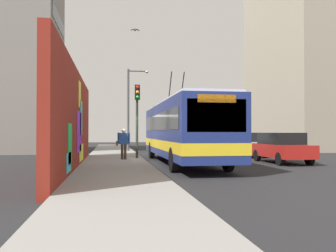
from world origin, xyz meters
TOP-DOWN VIEW (x-y plane):
  - ground_plane at (0.00, 0.00)m, footprint 80.00×80.00m
  - sidewalk_slab at (0.00, 1.60)m, footprint 48.00×3.20m
  - graffiti_wall at (-3.57, 3.35)m, footprint 14.85×0.32m
  - building_far_left at (11.45, 9.20)m, footprint 8.11×6.21m
  - building_far_right at (12.79, -17.00)m, footprint 12.80×8.13m
  - city_bus at (-1.34, -1.80)m, footprint 12.33×2.53m
  - parked_car_red at (-1.76, -7.00)m, footprint 4.18×1.76m
  - parked_car_white at (3.46, -7.00)m, footprint 4.17×1.91m
  - parked_car_navy at (8.81, -7.00)m, footprint 4.36×1.79m
  - pedestrian_midblock at (0.06, 1.14)m, footprint 0.22×0.74m
  - traffic_light at (0.82, 0.35)m, footprint 0.49×0.28m
  - street_lamp at (9.12, 0.26)m, footprint 0.44×1.71m
  - flying_pigeons at (0.40, 0.62)m, footprint 5.85×1.17m

SIDE VIEW (x-z plane):
  - ground_plane at x=0.00m, z-range 0.00..0.00m
  - sidewalk_slab at x=0.00m, z-range 0.00..0.15m
  - parked_car_red at x=-1.76m, z-range 0.04..1.62m
  - parked_car_navy at x=8.81m, z-range 0.04..1.62m
  - parked_car_white at x=3.46m, z-range 0.04..1.62m
  - pedestrian_midblock at x=0.06m, z-range 0.29..1.93m
  - city_bus at x=-1.34m, z-range -0.71..4.21m
  - graffiti_wall at x=-3.57m, z-range -0.01..4.22m
  - traffic_light at x=0.82m, z-range 0.87..5.01m
  - street_lamp at x=9.12m, z-range 0.63..7.09m
  - building_far_left at x=11.45m, z-range 0.00..15.61m
  - building_far_right at x=12.79m, z-range 0.00..16.98m
  - flying_pigeons at x=0.40m, z-range 7.97..9.29m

